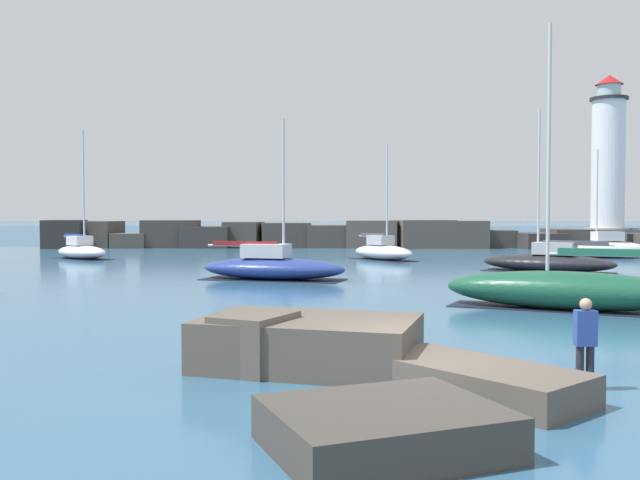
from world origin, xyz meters
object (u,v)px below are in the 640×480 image
at_px(sailboat_moored_5, 383,251).
at_px(sailboat_moored_3, 549,261).
at_px(sailboat_moored_1, 272,267).
at_px(sailboat_moored_2, 566,290).
at_px(lighthouse, 608,172).
at_px(person_on_rocks, 585,339).
at_px(sailboat_moored_7, 603,248).
at_px(sailboat_moored_4, 81,250).

bearing_deg(sailboat_moored_5, sailboat_moored_3, -50.72).
distance_m(sailboat_moored_1, sailboat_moored_3, 15.13).
relative_size(sailboat_moored_2, sailboat_moored_5, 1.19).
bearing_deg(sailboat_moored_5, sailboat_moored_2, -81.06).
height_order(lighthouse, sailboat_moored_1, lighthouse).
relative_size(sailboat_moored_3, person_on_rocks, 5.29).
bearing_deg(sailboat_moored_3, sailboat_moored_5, 129.28).
relative_size(sailboat_moored_2, sailboat_moored_7, 1.21).
relative_size(sailboat_moored_1, person_on_rocks, 4.62).
bearing_deg(sailboat_moored_1, sailboat_moored_5, 66.15).
xyz_separation_m(sailboat_moored_4, person_on_rocks, (21.34, -36.30, 0.32)).
xyz_separation_m(sailboat_moored_4, sailboat_moored_7, (36.36, 1.42, 0.11)).
height_order(sailboat_moored_1, sailboat_moored_2, sailboat_moored_2).
bearing_deg(sailboat_moored_2, sailboat_moored_3, 74.61).
bearing_deg(person_on_rocks, sailboat_moored_2, 72.95).
bearing_deg(person_on_rocks, lighthouse, 68.10).
xyz_separation_m(sailboat_moored_1, sailboat_moored_4, (-14.28, 15.26, -0.02)).
distance_m(lighthouse, sailboat_moored_4, 46.50).
bearing_deg(sailboat_moored_7, person_on_rocks, -111.71).
bearing_deg(sailboat_moored_3, person_on_rocks, -106.08).
bearing_deg(sailboat_moored_2, lighthouse, 66.96).
xyz_separation_m(sailboat_moored_1, sailboat_moored_7, (22.08, 16.68, 0.08)).
relative_size(sailboat_moored_2, sailboat_moored_4, 1.05).
distance_m(sailboat_moored_1, sailboat_moored_2, 14.72).
relative_size(sailboat_moored_1, sailboat_moored_3, 0.87).
height_order(sailboat_moored_2, sailboat_moored_5, sailboat_moored_2).
height_order(sailboat_moored_1, sailboat_moored_7, sailboat_moored_7).
relative_size(sailboat_moored_5, sailboat_moored_7, 1.02).
xyz_separation_m(sailboat_moored_3, sailboat_moored_4, (-28.72, 10.72, 0.01)).
bearing_deg(lighthouse, person_on_rocks, -111.90).
bearing_deg(sailboat_moored_5, sailboat_moored_4, 177.63).
bearing_deg(sailboat_moored_4, sailboat_moored_2, -46.38).
bearing_deg(sailboat_moored_3, sailboat_moored_1, -162.55).
distance_m(lighthouse, sailboat_moored_7, 18.03).
distance_m(sailboat_moored_3, sailboat_moored_7, 14.35).
height_order(sailboat_moored_2, sailboat_moored_7, sailboat_moored_2).
xyz_separation_m(lighthouse, sailboat_moored_5, (-22.14, -17.91, -6.36)).
bearing_deg(sailboat_moored_1, lighthouse, 48.57).
distance_m(sailboat_moored_3, person_on_rocks, 26.62).
bearing_deg(sailboat_moored_1, sailboat_moored_3, 17.45).
height_order(lighthouse, sailboat_moored_2, lighthouse).
xyz_separation_m(lighthouse, sailboat_moored_1, (-28.51, -32.31, -6.35)).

